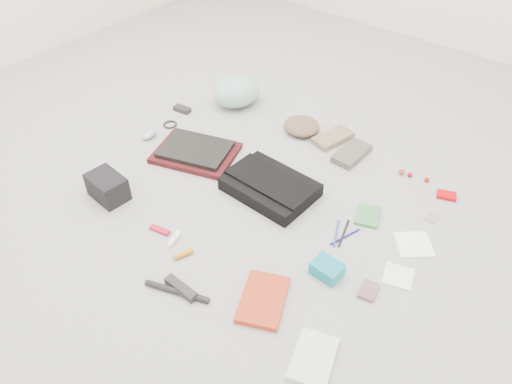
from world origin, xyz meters
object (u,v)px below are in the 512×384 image
Objects in this scene: laptop at (195,149)px; accordion_wallet at (327,269)px; bike_helmet at (237,91)px; messenger_bag at (270,187)px; book_red at (263,300)px; camera_bag at (107,187)px.

accordion_wallet is (0.90, -0.23, -0.01)m from laptop.
bike_helmet reaches higher than laptop.
bike_helmet is (-0.15, 0.49, 0.05)m from laptop.
laptop is at bearing 168.66° from accordion_wallet.
messenger_bag is at bearing -17.20° from laptop.
accordion_wallet reaches higher than book_red.
accordion_wallet is (1.05, -0.72, -0.06)m from bike_helmet.
camera_bag is (-0.54, -0.47, 0.02)m from messenger_bag.
messenger_bag reaches higher than book_red.
bike_helmet is at bearing 109.99° from book_red.
messenger_bag is at bearing -24.55° from bike_helmet.
book_red is 2.11× the size of accordion_wallet.
accordion_wallet is (0.11, 0.25, 0.02)m from book_red.
laptop is at bearing -176.92° from messenger_bag.
laptop is at bearing 124.61° from book_red.
camera_bag is at bearing 154.46° from book_red.
laptop is 1.87× the size of camera_bag.
bike_helmet is (-0.60, 0.48, 0.05)m from messenger_bag.
bike_helmet is 1.21× the size of book_red.
bike_helmet reaches higher than book_red.
accordion_wallet is at bearing -25.69° from messenger_bag.
book_red is (0.88, -0.02, -0.04)m from camera_bag.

